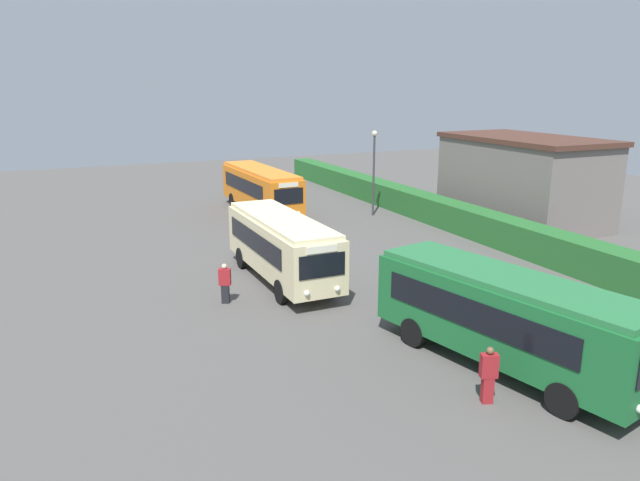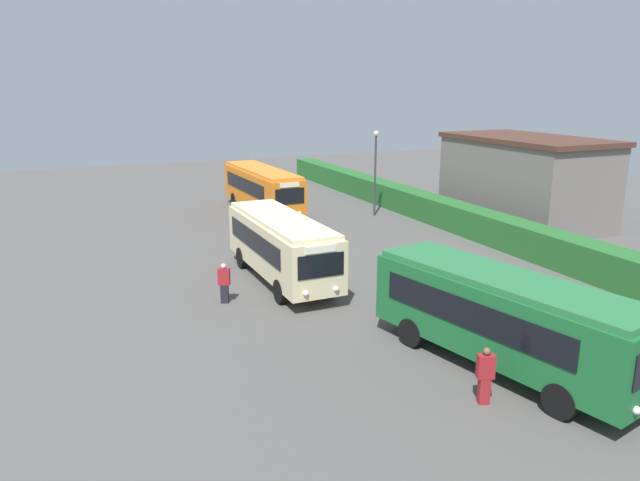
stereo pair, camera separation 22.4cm
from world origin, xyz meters
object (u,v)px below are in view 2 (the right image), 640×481
at_px(person_left, 224,282).
at_px(traffic_cone, 293,236).
at_px(lamppost, 375,163).
at_px(person_center, 485,374).
at_px(bus_green, 504,316).
at_px(person_right, 626,349).
at_px(bus_orange, 262,188).
at_px(bus_cream, 282,244).

relative_size(person_left, traffic_cone, 2.78).
bearing_deg(lamppost, person_center, -21.74).
xyz_separation_m(bus_green, person_right, (2.14, 2.86, -0.73)).
bearing_deg(bus_green, person_center, -62.80).
distance_m(bus_orange, bus_green, 24.98).
relative_size(bus_cream, traffic_cone, 14.53).
distance_m(bus_green, person_right, 3.65).
xyz_separation_m(traffic_cone, lamppost, (-4.02, 7.44, 3.23)).
bearing_deg(person_right, lamppost, 77.96).
distance_m(bus_orange, person_left, 17.32).
bearing_deg(person_center, bus_cream, 26.28).
distance_m(person_left, person_center, 11.59).
height_order(bus_green, person_center, bus_green).
height_order(traffic_cone, lamppost, lamppost).
height_order(bus_orange, lamppost, lamppost).
relative_size(bus_orange, person_center, 5.85).
bearing_deg(lamppost, bus_orange, -119.29).
relative_size(bus_green, lamppost, 1.65).
xyz_separation_m(bus_orange, person_right, (27.12, 2.29, -0.75)).
bearing_deg(bus_cream, person_center, 6.25).
relative_size(bus_orange, lamppost, 1.74).
relative_size(bus_orange, bus_cream, 1.13).
distance_m(bus_orange, lamppost, 7.82).
relative_size(bus_green, person_right, 4.88).
bearing_deg(bus_orange, person_right, 3.12).
relative_size(person_left, lamppost, 0.29).
bearing_deg(person_right, person_center, 171.10).
relative_size(bus_cream, person_right, 4.55).
distance_m(bus_green, person_center, 2.56).
distance_m(bus_green, traffic_cone, 17.29).
distance_m(bus_cream, lamppost, 14.91).
xyz_separation_m(person_right, traffic_cone, (-19.37, -3.08, -0.72)).
bearing_deg(person_left, person_center, -131.12).
bearing_deg(person_left, bus_orange, 2.15).
distance_m(bus_green, lamppost, 22.51).
distance_m(bus_cream, person_left, 3.63).
distance_m(bus_cream, traffic_cone, 7.24).
height_order(person_left, lamppost, lamppost).
height_order(bus_cream, person_center, bus_cream).
bearing_deg(person_center, bus_green, -30.86).
bearing_deg(person_left, bus_cream, -35.77).
bearing_deg(person_center, person_left, 42.72).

